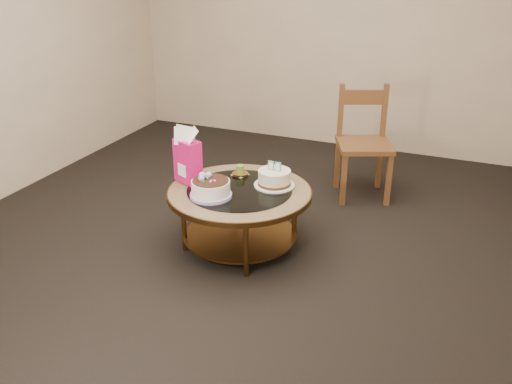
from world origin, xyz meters
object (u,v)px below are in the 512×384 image
at_px(gift_bag, 187,155).
at_px(dining_chair, 364,142).
at_px(decorated_cake, 211,189).
at_px(coffee_table, 240,200).
at_px(cream_cake, 274,178).

relative_size(gift_bag, dining_chair, 0.43).
relative_size(decorated_cake, gift_bag, 0.71).
height_order(coffee_table, cream_cake, cream_cake).
bearing_deg(dining_chair, gift_bag, -150.59).
xyz_separation_m(coffee_table, decorated_cake, (-0.13, -0.19, 0.13)).
relative_size(coffee_table, cream_cake, 3.54).
xyz_separation_m(cream_cake, gift_bag, (-0.60, -0.17, 0.14)).
bearing_deg(coffee_table, dining_chair, 65.23).
distance_m(coffee_table, gift_bag, 0.49).
height_order(coffee_table, dining_chair, dining_chair).
bearing_deg(coffee_table, cream_cake, 37.33).
height_order(cream_cake, gift_bag, gift_bag).
bearing_deg(coffee_table, gift_bag, -178.21).
distance_m(decorated_cake, gift_bag, 0.35).
height_order(decorated_cake, gift_bag, gift_bag).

